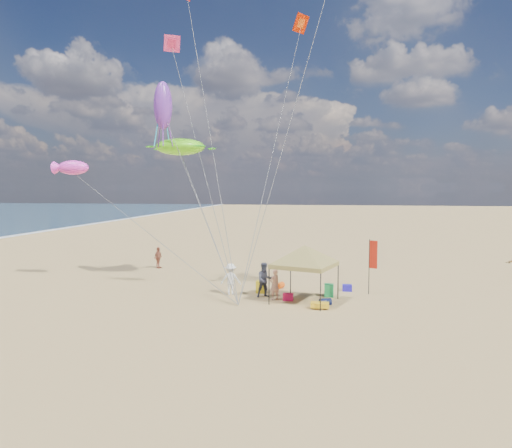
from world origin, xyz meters
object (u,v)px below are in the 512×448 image
Objects in this scene: chair_green at (329,290)px; chair_yellow at (261,287)px; person_near_a at (275,285)px; cooler_blue at (347,288)px; beach_cart at (320,305)px; person_near_b at (265,280)px; canopy_tent at (305,247)px; person_near_c at (231,279)px; person_far_a at (158,258)px; feather_flag at (372,258)px; cooler_red at (288,297)px.

chair_green is 3.88m from chair_yellow.
person_near_a is (-2.88, -1.23, 0.48)m from chair_green.
cooler_blue is 4.54m from beach_cart.
cooler_blue is 0.28× the size of person_near_b.
person_near_b reaches higher than cooler_blue.
canopy_tent is 7.65× the size of chair_yellow.
beach_cart is (-0.42, -2.75, -0.15)m from chair_green.
chair_green is 5.51m from person_near_c.
person_near_c is at bearing 147.56° from person_near_b.
person_near_b is at bearing -120.71° from person_far_a.
chair_yellow is at bearing 138.27° from beach_cart.
feather_flag is 5.78m from person_near_a.
person_near_b is at bearing -164.87° from feather_flag.
beach_cart is 2.96m from person_near_a.
cooler_red is 13.51m from person_far_a.
chair_yellow is 0.44× the size of person_far_a.
person_near_a is at bearing -156.88° from chair_green.
feather_flag is 6.49m from chair_yellow.
person_near_b is (-0.60, 0.52, 0.13)m from person_near_a.
canopy_tent is 3.04× the size of person_near_c.
beach_cart is 3.75m from person_near_b.
chair_yellow is at bearing -101.92° from person_near_a.
chair_yellow reaches higher than cooler_blue.
feather_flag is 4.46× the size of chair_yellow.
chair_yellow is (-2.59, 1.72, -2.54)m from canopy_tent.
chair_yellow is at bearing -174.98° from feather_flag.
beach_cart is at bearing 146.60° from person_near_c.
feather_flag is 16.37m from person_far_a.
person_near_b is (-2.20, 0.68, -1.93)m from canopy_tent.
cooler_blue is at bearing 152.82° from feather_flag.
beach_cart is at bearing -41.73° from chair_yellow.
cooler_red is at bearing 170.83° from canopy_tent.
person_near_b is (-1.33, 0.54, 0.77)m from cooler_red.
chair_green is (-2.36, -0.87, -1.73)m from feather_flag.
person_far_a is (-9.81, 8.40, -0.03)m from person_near_a.
feather_flag is at bearing 25.23° from cooler_red.
beach_cart is 0.47× the size of person_near_b.
person_far_a is at bearing 157.73° from cooler_blue.
feather_flag reaches higher than person_near_a.
person_near_c is (-1.99, 0.29, -0.08)m from person_near_b.
canopy_tent reaches higher than cooler_red.
cooler_blue is 0.77× the size of chair_yellow.
person_near_c is at bearing 166.89° from canopy_tent.
feather_flag is 5.33m from cooler_red.
person_near_a is at bearing 174.05° from canopy_tent.
chair_yellow is 1.90m from person_near_a.
canopy_tent is 2.62m from person_near_a.
person_near_c reaches higher than person_near_a.
cooler_blue is at bearing 41.41° from cooler_red.
canopy_tent is at bearing 158.32° from person_near_c.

